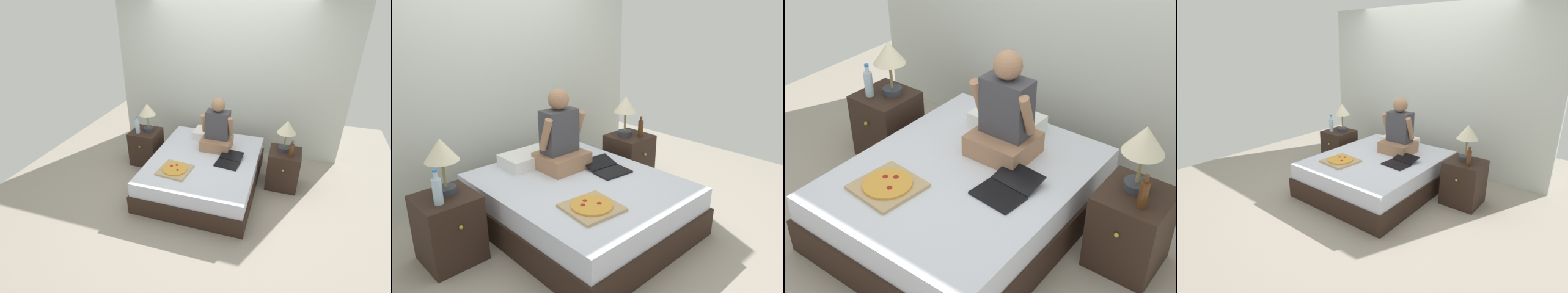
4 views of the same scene
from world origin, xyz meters
TOP-DOWN VIEW (x-y plane):
  - ground_plane at (0.00, 0.00)m, footprint 5.83×5.83m
  - wall_back at (0.00, 1.30)m, footprint 3.83×0.12m
  - bed at (0.00, 0.00)m, footprint 1.51×1.87m
  - nightstand_left at (-1.10, 0.34)m, footprint 0.44×0.47m
  - lamp_on_left_nightstand at (-1.06, 0.39)m, footprint 0.26×0.26m
  - water_bottle at (-1.18, 0.25)m, footprint 0.07×0.07m
  - nightstand_right at (1.10, 0.34)m, footprint 0.44×0.47m
  - lamp_on_right_nightstand at (1.07, 0.39)m, footprint 0.26×0.26m
  - beer_bottle at (1.17, 0.24)m, footprint 0.06×0.06m
  - pillow at (-0.09, 0.66)m, footprint 0.52×0.34m
  - person_seated at (0.09, 0.36)m, footprint 0.47×0.40m
  - laptop at (0.36, -0.02)m, footprint 0.36×0.44m
  - pizza_box at (-0.28, -0.45)m, footprint 0.44×0.44m

SIDE VIEW (x-z plane):
  - ground_plane at x=0.00m, z-range 0.00..0.00m
  - bed at x=0.00m, z-range 0.00..0.45m
  - nightstand_left at x=-1.10m, z-range 0.00..0.56m
  - nightstand_right at x=1.10m, z-range 0.00..0.56m
  - pizza_box at x=-0.28m, z-range 0.45..0.50m
  - laptop at x=0.36m, z-range 0.44..0.51m
  - pillow at x=-0.09m, z-range 0.46..0.58m
  - beer_bottle at x=1.17m, z-range 0.55..0.78m
  - water_bottle at x=-1.18m, z-range 0.54..0.81m
  - person_seated at x=0.09m, z-range 0.35..1.13m
  - lamp_on_left_nightstand at x=-1.06m, z-range 0.67..1.12m
  - lamp_on_right_nightstand at x=1.07m, z-range 0.67..1.12m
  - wall_back at x=0.00m, z-range 0.00..2.50m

